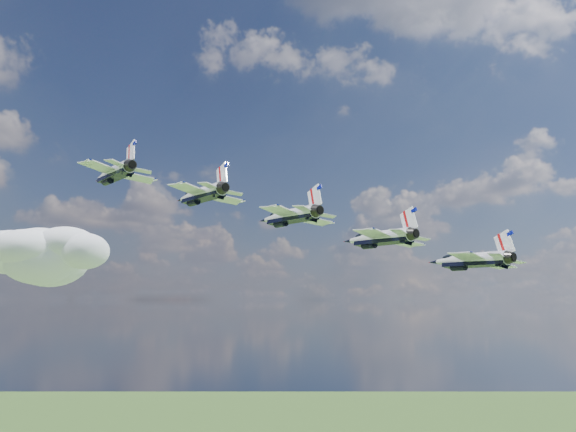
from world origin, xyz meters
TOP-DOWN VIEW (x-y plane):
  - cloud_far at (23.06, 221.48)m, footprint 58.31×45.81m
  - jet_0 at (-22.73, 28.35)m, footprint 10.80×14.71m
  - jet_1 at (-13.43, 20.90)m, footprint 10.80×14.71m
  - jet_2 at (-4.13, 13.44)m, footprint 10.80×14.71m
  - jet_3 at (5.17, 5.98)m, footprint 10.80×14.71m
  - jet_4 at (14.47, -1.47)m, footprint 10.80×14.71m

SIDE VIEW (x-z plane):
  - jet_4 at x=14.47m, z-range 144.40..150.24m
  - jet_3 at x=5.17m, z-range 147.37..153.20m
  - jet_2 at x=-4.13m, z-range 150.33..156.17m
  - jet_1 at x=-13.43m, z-range 153.30..159.13m
  - jet_0 at x=-22.73m, z-range 156.26..162.10m
  - cloud_far at x=23.06m, z-range 153.98..176.89m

